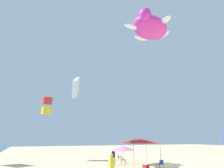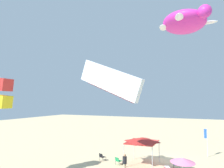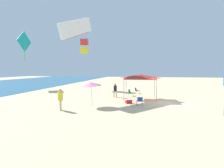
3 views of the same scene
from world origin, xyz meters
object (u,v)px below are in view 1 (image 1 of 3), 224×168
(folding_chair_left_of_tent, at_px, (122,159))
(kite_turtle_magenta, at_px, (150,28))
(cooler_box, at_px, (146,166))
(person_beachcomber, at_px, (113,156))
(person_by_tent, at_px, (112,164))
(kite_box_red, at_px, (47,106))
(canopy_tent, at_px, (140,141))
(folding_chair_right_of_tent, at_px, (120,157))
(beach_umbrella, at_px, (123,148))
(kite_parafoil_white, at_px, (76,87))
(folding_chair_near_cooler, at_px, (160,164))

(folding_chair_left_of_tent, bearing_deg, kite_turtle_magenta, -158.85)
(cooler_box, distance_m, person_beachcomber, 4.13)
(person_beachcomber, bearing_deg, cooler_box, 117.99)
(person_by_tent, xyz_separation_m, kite_box_red, (15.77, 3.51, 6.27))
(canopy_tent, relative_size, folding_chair_right_of_tent, 4.28)
(beach_umbrella, xyz_separation_m, folding_chair_right_of_tent, (9.04, -3.76, -1.55))
(folding_chair_right_of_tent, relative_size, kite_parafoil_white, 0.14)
(folding_chair_near_cooler, height_order, folding_chair_left_of_tent, same)
(person_by_tent, height_order, kite_turtle_magenta, kite_turtle_magenta)
(folding_chair_left_of_tent, distance_m, cooler_box, 4.97)
(person_beachcomber, bearing_deg, kite_turtle_magenta, 108.32)
(beach_umbrella, bearing_deg, person_by_tent, 137.21)
(beach_umbrella, height_order, kite_turtle_magenta, kite_turtle_magenta)
(kite_parafoil_white, bearing_deg, kite_turtle_magenta, 68.58)
(folding_chair_right_of_tent, relative_size, kite_box_red, 0.32)
(person_beachcomber, bearing_deg, person_by_tent, 65.58)
(folding_chair_left_of_tent, bearing_deg, folding_chair_right_of_tent, 2.55)
(kite_box_red, bearing_deg, person_beachcomber, -57.85)
(beach_umbrella, height_order, person_beachcomber, beach_umbrella)
(folding_chair_right_of_tent, height_order, kite_parafoil_white, kite_parafoil_white)
(folding_chair_left_of_tent, distance_m, kite_box_red, 12.90)
(folding_chair_near_cooler, distance_m, folding_chair_right_of_tent, 8.05)
(cooler_box, relative_size, kite_parafoil_white, 0.12)
(canopy_tent, relative_size, cooler_box, 4.77)
(folding_chair_left_of_tent, relative_size, cooler_box, 1.11)
(folding_chair_left_of_tent, bearing_deg, person_by_tent, 170.31)
(kite_parafoil_white, bearing_deg, cooler_box, 81.24)
(person_beachcomber, relative_size, kite_turtle_magenta, 0.27)
(folding_chair_near_cooler, distance_m, kite_box_red, 17.43)
(person_by_tent, bearing_deg, folding_chair_right_of_tent, -57.60)
(kite_box_red, xyz_separation_m, kite_parafoil_white, (-8.88, -2.19, 0.92))
(canopy_tent, height_order, folding_chair_left_of_tent, canopy_tent)
(beach_umbrella, relative_size, kite_parafoil_white, 0.39)
(person_beachcomber, bearing_deg, folding_chair_right_of_tent, -124.34)
(folding_chair_right_of_tent, bearing_deg, person_by_tent, 167.06)
(folding_chair_left_of_tent, distance_m, person_beachcomber, 2.28)
(beach_umbrella, distance_m, kite_parafoil_white, 8.49)
(person_beachcomber, xyz_separation_m, kite_box_red, (8.29, 6.78, 6.33))
(beach_umbrella, relative_size, person_by_tent, 1.31)
(folding_chair_near_cooler, height_order, kite_turtle_magenta, kite_turtle_magenta)
(folding_chair_right_of_tent, distance_m, kite_turtle_magenta, 16.48)
(beach_umbrella, bearing_deg, person_beachcomber, -13.94)
(person_beachcomber, relative_size, kite_parafoil_white, 0.28)
(canopy_tent, bearing_deg, kite_parafoil_white, 88.24)
(canopy_tent, relative_size, beach_umbrella, 1.52)
(folding_chair_near_cooler, bearing_deg, person_by_tent, 18.13)
(cooler_box, relative_size, kite_turtle_magenta, 0.12)
(beach_umbrella, bearing_deg, kite_parafoil_white, 34.14)
(folding_chair_left_of_tent, relative_size, person_by_tent, 0.47)
(canopy_tent, distance_m, beach_umbrella, 6.30)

